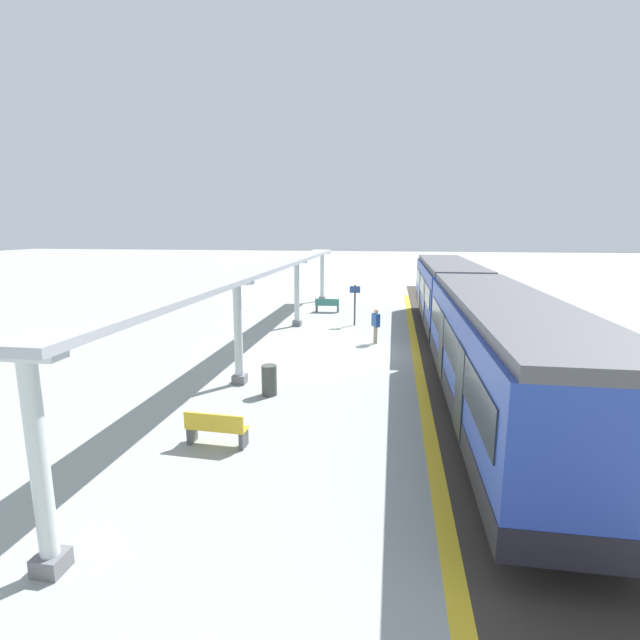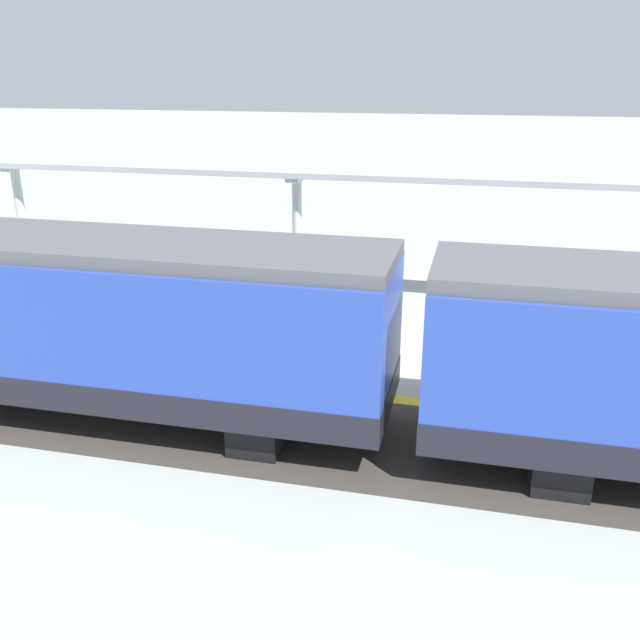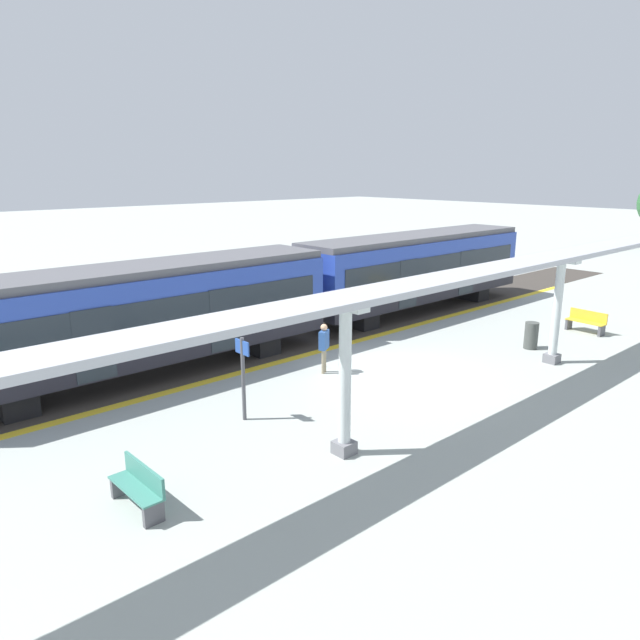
% 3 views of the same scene
% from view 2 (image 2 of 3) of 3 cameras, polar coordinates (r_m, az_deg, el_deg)
% --- Properties ---
extents(ground_plane, '(176.00, 176.00, 0.00)m').
position_cam_2_polar(ground_plane, '(16.86, 11.51, -2.16)').
color(ground_plane, '#99A099').
extents(tactile_edge_strip, '(0.35, 35.48, 0.01)m').
position_cam_2_polar(tactile_edge_strip, '(13.97, 10.94, -7.02)').
color(tactile_edge_strip, yellow).
rests_on(tactile_edge_strip, ground).
extents(trackbed, '(3.20, 47.48, 0.01)m').
position_cam_2_polar(trackbed, '(12.41, 10.50, -10.71)').
color(trackbed, '#38332D').
rests_on(trackbed, ground).
extents(train_far_carriage, '(2.65, 12.42, 3.48)m').
position_cam_2_polar(train_far_carriage, '(13.79, -20.40, -0.06)').
color(train_far_carriage, '#2742A3').
rests_on(train_far_carriage, ground).
extents(canopy_pillar_third, '(1.10, 0.44, 3.50)m').
position_cam_2_polar(canopy_pillar_third, '(19.75, -1.91, 6.98)').
color(canopy_pillar_third, slate).
rests_on(canopy_pillar_third, ground).
extents(canopy_pillar_fourth, '(1.10, 0.44, 3.50)m').
position_cam_2_polar(canopy_pillar_fourth, '(23.70, -23.60, 7.56)').
color(canopy_pillar_fourth, slate).
rests_on(canopy_pillar_fourth, ground).
extents(canopy_beam, '(1.20, 28.40, 0.16)m').
position_cam_2_polar(canopy_beam, '(18.74, 12.64, 11.41)').
color(canopy_beam, '#A8AAB2').
rests_on(canopy_beam, canopy_pillar_nearest).
extents(bench_mid_platform, '(1.52, 0.52, 0.86)m').
position_cam_2_polar(bench_mid_platform, '(20.91, -14.76, 3.29)').
color(bench_mid_platform, gold).
rests_on(bench_mid_platform, ground).
extents(trash_bin, '(0.48, 0.48, 0.97)m').
position_cam_2_polar(trash_bin, '(19.17, -5.56, 2.47)').
color(trash_bin, '#424742').
rests_on(trash_bin, ground).
extents(passenger_waiting_near_edge, '(0.41, 0.50, 1.60)m').
position_cam_2_polar(passenger_waiting_near_edge, '(15.24, 17.35, -1.12)').
color(passenger_waiting_near_edge, gray).
rests_on(passenger_waiting_near_edge, ground).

